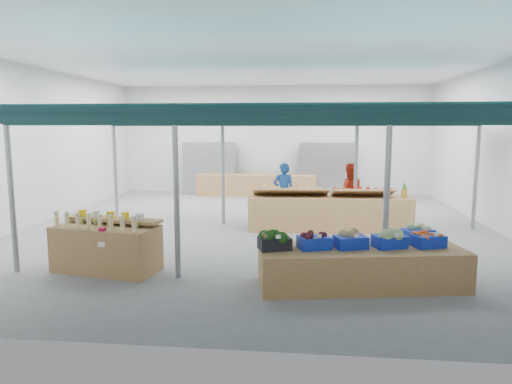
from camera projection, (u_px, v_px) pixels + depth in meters
floor at (258, 228)px, 11.80m from camera, size 13.00×13.00×0.00m
hall at (263, 126)px, 12.84m from camera, size 13.00×13.00×13.00m
pole_grid at (285, 164)px, 9.75m from camera, size 10.00×4.60×3.00m
awnings at (285, 119)px, 9.61m from camera, size 9.50×7.08×0.30m
back_shelving_left at (210, 168)px, 17.83m from camera, size 2.00×0.50×2.00m
back_shelving_right at (326, 170)px, 17.36m from camera, size 2.00×0.50×2.00m
bottle_shelf at (108, 246)px, 8.31m from camera, size 2.00×1.44×1.11m
veg_counter at (361, 267)px, 7.50m from camera, size 3.46×1.65×0.65m
fruit_counter at (329, 213)px, 11.60m from camera, size 4.09×1.10×0.87m
far_counter at (256, 185)px, 17.39m from camera, size 4.53×0.98×0.81m
vendor_left at (284, 192)px, 12.75m from camera, size 0.60×0.41×1.62m
vendor_right at (349, 193)px, 12.57m from camera, size 0.81×0.64×1.62m
crate_broccoli at (275, 240)px, 7.34m from camera, size 0.59×0.49×0.35m
crate_beets at (314, 241)px, 7.39m from camera, size 0.59×0.49×0.29m
crate_celeriac at (351, 239)px, 7.42m from camera, size 0.59×0.49×0.31m
crate_cabbage at (390, 238)px, 7.46m from camera, size 0.59×0.49×0.35m
crate_carrots at (428, 240)px, 7.51m from camera, size 0.59×0.49×0.29m
sparrow at (266, 236)px, 7.21m from camera, size 0.12×0.09×0.11m
pole_ribbon at (102, 231)px, 6.77m from camera, size 0.12×0.12×0.28m
apple_heap_yellow at (291, 190)px, 11.49m from camera, size 1.94×0.83×0.27m
apple_heap_red at (363, 191)px, 11.36m from camera, size 1.54×0.80×0.27m
pineapple at (404, 190)px, 11.29m from camera, size 0.14×0.14×0.39m
crate_extra at (418, 232)px, 7.91m from camera, size 0.60×0.51×0.32m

